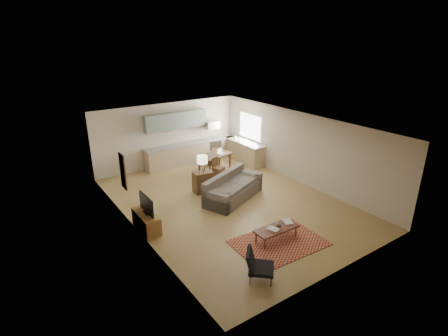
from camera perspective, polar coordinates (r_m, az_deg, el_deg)
room at (r=11.39m, az=0.85°, el=0.49°), size 9.00×9.00×9.00m
kitchen_counter_back at (r=15.48m, az=-5.36°, el=2.53°), size 4.26×0.64×0.92m
kitchen_counter_right at (r=15.60m, az=3.30°, el=2.73°), size 0.64×2.26×0.92m
kitchen_range at (r=16.02m, az=-1.92°, el=3.20°), size 0.62×0.62×0.90m
kitchen_microwave at (r=15.73m, az=-2.01°, el=7.04°), size 0.62×0.40×0.35m
upper_cabinets at (r=14.94m, az=-7.86°, el=7.68°), size 2.80×0.34×0.70m
window_right at (r=15.48m, az=4.27°, el=6.76°), size 0.02×1.40×1.05m
wall_art_left at (r=10.74m, az=-16.16°, el=-0.51°), size 0.06×0.42×1.10m
triptych at (r=14.94m, az=-9.44°, el=6.81°), size 1.70×0.04×0.50m
rug at (r=9.87m, az=8.95°, el=-11.97°), size 2.49×1.78×0.02m
sofa at (r=11.99m, az=1.58°, el=-3.12°), size 2.75×1.99×0.88m
coffee_table at (r=9.89m, az=8.52°, el=-10.58°), size 1.29×0.53×0.39m
book_a at (r=9.61m, az=7.64°, el=-10.14°), size 0.42×0.45×0.03m
book_b at (r=10.07m, az=9.73°, el=-8.73°), size 0.44×0.47×0.02m
vase at (r=9.85m, az=8.86°, el=-8.93°), size 0.18×0.18×0.16m
armchair at (r=8.35m, az=6.14°, el=-15.56°), size 0.94×0.94×0.76m
tv_credenza at (r=10.46m, az=-12.56°, el=-8.52°), size 0.45×1.17×0.54m
tv at (r=10.23m, az=-12.57°, el=-5.81°), size 0.09×0.90×0.54m
console_table at (r=12.56m, az=-3.49°, el=-2.27°), size 0.71×0.52×0.77m
table_lamp at (r=12.30m, az=-3.56°, el=0.71°), size 0.42×0.42×0.62m
dining_table at (r=14.53m, az=-1.50°, el=0.93°), size 1.55×1.10×0.71m
dining_chair_near at (r=13.84m, az=-0.90°, el=0.10°), size 0.49×0.50×0.81m
dining_chair_far at (r=15.20m, az=-2.06°, el=2.00°), size 0.49×0.50×0.79m
laptop at (r=14.45m, az=-0.39°, el=2.77°), size 0.36×0.32×0.22m
soap_bottle at (r=15.79m, az=1.87°, el=5.08°), size 0.11×0.11×0.19m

